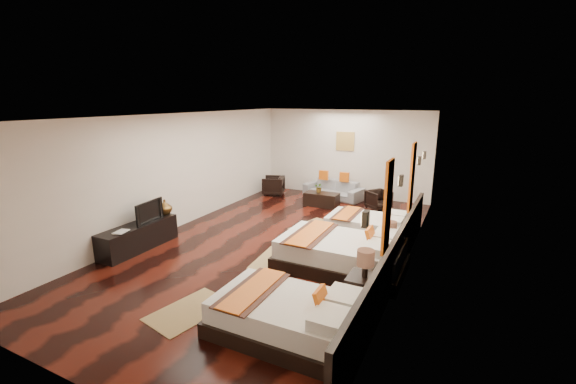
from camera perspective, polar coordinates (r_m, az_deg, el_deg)
The scene contains 30 objects.
floor at distance 8.39m, azimuth -1.71°, elevation -7.82°, with size 5.50×9.50×0.01m, color black.
ceiling at distance 7.79m, azimuth -1.86°, elevation 11.66°, with size 5.50×9.50×0.01m, color white.
back_wall at distance 12.30m, azimuth 8.71°, elevation 5.86°, with size 5.50×0.01×2.80m, color silver.
left_wall at distance 9.55m, azimuth -16.53°, elevation 3.08°, with size 0.01×9.50×2.80m, color silver.
right_wall at distance 7.14m, azimuth 18.10°, elevation -0.65°, with size 0.01×9.50×2.80m, color silver.
headboard_panel at distance 6.70m, azimuth 16.09°, elevation -10.08°, with size 0.08×6.60×0.90m, color black.
bed_near at distance 5.32m, azimuth 0.18°, elevation -18.47°, with size 2.06×1.30×0.79m.
bed_mid at distance 7.17m, azimuth 8.31°, elevation -9.25°, with size 2.35×1.48×0.90m.
bed_far at distance 8.95m, azimuth 12.15°, elevation -5.06°, with size 1.86×1.17×0.71m.
nightstand_a at distance 5.91m, azimuth 11.57°, elevation -14.38°, with size 0.49×0.49×0.97m.
nightstand_b at distance 7.63m, azimuth 15.30°, elevation -8.28°, with size 0.42×0.42×0.84m.
jute_mat_near at distance 6.11m, azimuth -14.88°, elevation -17.18°, with size 0.75×1.20×0.01m, color #987B4D.
jute_mat_mid at distance 7.58m, azimuth -1.75°, elevation -10.24°, with size 0.75×1.20×0.01m, color #987B4D.
jute_mat_far at distance 9.44m, azimuth 4.04°, elevation -5.27°, with size 0.75×1.20×0.01m, color #987B4D.
tv_console at distance 8.61m, azimuth -21.91°, elevation -6.35°, with size 0.50×1.80×0.55m, color black.
tv at distance 8.56m, azimuth -20.86°, elevation -2.77°, with size 0.81×0.11×0.47m, color black.
book at distance 8.20m, azimuth -24.82°, elevation -5.51°, with size 0.22×0.29×0.03m, color black.
figurine at distance 9.00m, azimuth -18.37°, elevation -2.18°, with size 0.33×0.33×0.34m, color brown.
sofa at distance 12.13m, azimuth 6.98°, elevation 0.43°, with size 1.95×0.76×0.57m, color gray.
armchair_left at distance 12.44m, azimuth -2.25°, elevation 1.00°, with size 0.67×0.69×0.62m, color black.
armchair_right at distance 11.14m, azimuth 13.71°, elevation -1.16°, with size 0.59×0.61×0.55m, color black.
coffee_table at distance 11.20m, azimuth 5.17°, elevation -1.13°, with size 1.00×0.50×0.40m, color black.
table_plant at distance 11.18m, azimuth 4.80°, elevation 0.69°, with size 0.26×0.23×0.29m, color #20551C.
orange_panel_a at distance 5.25m, azimuth 15.01°, elevation -2.22°, with size 0.04×0.40×1.30m, color #D86014.
orange_panel_b at distance 7.37m, azimuth 18.47°, elevation 2.16°, with size 0.04×0.40×1.30m, color #D86014.
sconce_near at distance 4.18m, azimuth 11.75°, elevation -4.05°, with size 0.07×0.12×0.18m.
sconce_mid at distance 6.27m, azimuth 16.90°, elevation 1.70°, with size 0.07×0.12×0.18m.
sconce_far at distance 8.42m, azimuth 19.47°, elevation 4.54°, with size 0.07×0.12×0.18m.
sconce_lounge at distance 9.30m, azimuth 20.17°, elevation 5.33°, with size 0.07×0.12×0.18m.
gold_artwork at distance 12.23m, azimuth 8.75°, elevation 7.70°, with size 0.60×0.04×0.60m, color #AD873F.
Camera 1 is at (3.66, -6.87, 3.13)m, focal length 23.19 mm.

